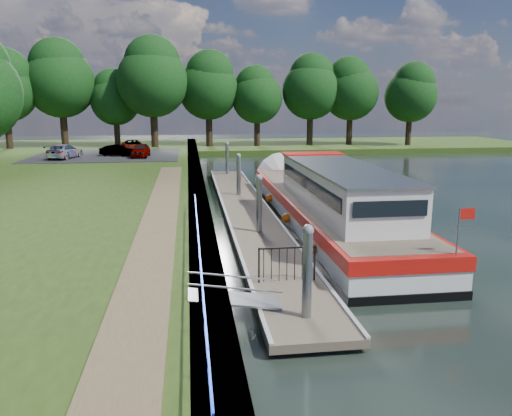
{
  "coord_description": "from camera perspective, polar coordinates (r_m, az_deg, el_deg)",
  "views": [
    {
      "loc": [
        -3.01,
        -12.66,
        6.06
      ],
      "look_at": [
        -0.1,
        8.81,
        1.4
      ],
      "focal_mm": 35.0,
      "sensor_mm": 36.0,
      "label": 1
    }
  ],
  "objects": [
    {
      "name": "car_c",
      "position": [
        49.87,
        -21.05,
        6.08
      ],
      "size": [
        2.86,
        4.86,
        1.32
      ],
      "primitive_type": "imported",
      "rotation": [
        0.0,
        0.0,
        2.91
      ],
      "color": "#999999",
      "rests_on": "carpark"
    },
    {
      "name": "gangway",
      "position": [
        14.28,
        -2.53,
        -10.24
      ],
      "size": [
        2.58,
        1.0,
        0.92
      ],
      "color": "#A5A8AD",
      "rests_on": "ground"
    },
    {
      "name": "car_b",
      "position": [
        50.41,
        -15.63,
        6.35
      ],
      "size": [
        3.41,
        2.22,
        1.06
      ],
      "primitive_type": "imported",
      "rotation": [
        0.0,
        0.0,
        1.2
      ],
      "color": "#999999",
      "rests_on": "carpark"
    },
    {
      "name": "pontoon",
      "position": [
        26.49,
        -1.01,
        -0.68
      ],
      "size": [
        2.5,
        30.0,
        0.56
      ],
      "color": "brown",
      "rests_on": "ground"
    },
    {
      "name": "carpark",
      "position": [
        51.55,
        -16.68,
        5.78
      ],
      "size": [
        14.0,
        12.0,
        0.06
      ],
      "primitive_type": "cube",
      "color": "black",
      "rests_on": "riverbank"
    },
    {
      "name": "footpath",
      "position": [
        21.36,
        -11.22,
        -2.35
      ],
      "size": [
        1.6,
        40.0,
        0.05
      ],
      "primitive_type": "cube",
      "color": "brown",
      "rests_on": "riverbank"
    },
    {
      "name": "far_bank",
      "position": [
        66.63,
        5.37,
        7.12
      ],
      "size": [
        60.0,
        18.0,
        0.6
      ],
      "primitive_type": "cube",
      "color": "#263D11",
      "rests_on": "ground"
    },
    {
      "name": "horizon_trees",
      "position": [
        61.38,
        -6.6,
        13.82
      ],
      "size": [
        54.38,
        10.03,
        12.87
      ],
      "color": "#332316",
      "rests_on": "ground"
    },
    {
      "name": "bank_edge",
      "position": [
        28.24,
        -6.63,
        0.47
      ],
      "size": [
        1.1,
        90.0,
        0.78
      ],
      "primitive_type": "cube",
      "color": "#473D2D",
      "rests_on": "ground"
    },
    {
      "name": "blue_fence",
      "position": [
        16.36,
        -6.51,
        -4.81
      ],
      "size": [
        0.04,
        18.04,
        0.72
      ],
      "color": "#0C2DBF",
      "rests_on": "riverbank"
    },
    {
      "name": "ground",
      "position": [
        14.35,
        5.25,
        -12.89
      ],
      "size": [
        160.0,
        160.0,
        0.0
      ],
      "primitive_type": "plane",
      "color": "black",
      "rests_on": "ground"
    },
    {
      "name": "car_d",
      "position": [
        54.02,
        -13.82,
        6.9
      ],
      "size": [
        3.09,
        4.87,
        1.25
      ],
      "primitive_type": "imported",
      "rotation": [
        0.0,
        0.0,
        0.24
      ],
      "color": "#999999",
      "rests_on": "carpark"
    },
    {
      "name": "gate_panel",
      "position": [
        15.93,
        3.56,
        -5.84
      ],
      "size": [
        1.85,
        0.05,
        1.15
      ],
      "color": "black",
      "rests_on": "ground"
    },
    {
      "name": "barge",
      "position": [
        25.29,
        7.58,
        0.69
      ],
      "size": [
        4.36,
        21.15,
        4.78
      ],
      "color": "black",
      "rests_on": "ground"
    },
    {
      "name": "car_a",
      "position": [
        48.95,
        -13.06,
        6.46
      ],
      "size": [
        1.73,
        3.87,
        1.29
      ],
      "primitive_type": "imported",
      "rotation": [
        0.0,
        0.0,
        -0.05
      ],
      "color": "#999999",
      "rests_on": "carpark"
    },
    {
      "name": "mooring_piles",
      "position": [
        26.27,
        -1.01,
        1.65
      ],
      "size": [
        0.3,
        27.3,
        3.55
      ],
      "color": "gray",
      "rests_on": "ground"
    }
  ]
}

